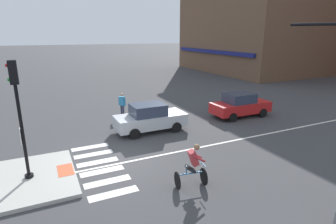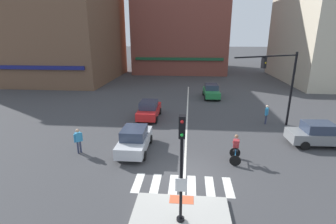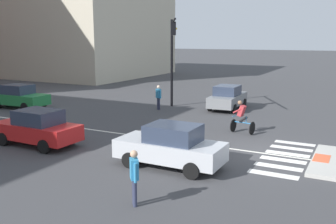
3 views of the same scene
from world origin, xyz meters
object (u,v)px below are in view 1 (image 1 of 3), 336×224
car_silver_westbound_near (150,118)px  car_red_westbound_far (240,105)px  signal_pole (19,110)px  cyclist (193,165)px  pedestrian_at_curb_left (122,103)px

car_silver_westbound_near → car_red_westbound_far: bearing=91.2°
signal_pole → car_silver_westbound_near: (-3.25, 6.36, -2.04)m
car_silver_westbound_near → cyclist: bearing=-7.6°
car_silver_westbound_near → signal_pole: bearing=-63.0°
cyclist → car_red_westbound_far: bearing=130.5°
pedestrian_at_curb_left → car_red_westbound_far: bearing=65.3°
car_red_westbound_far → car_silver_westbound_near: 6.73m
signal_pole → pedestrian_at_curb_left: (-6.77, 5.73, -1.87)m
car_red_westbound_far → cyclist: 9.97m
pedestrian_at_curb_left → signal_pole: bearing=-40.3°
car_silver_westbound_near → cyclist: 6.39m
signal_pole → pedestrian_at_curb_left: size_ratio=2.68×
car_red_westbound_far → cyclist: size_ratio=2.45×
car_red_westbound_far → car_silver_westbound_near: bearing=-88.8°
car_silver_westbound_near → pedestrian_at_curb_left: 3.58m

